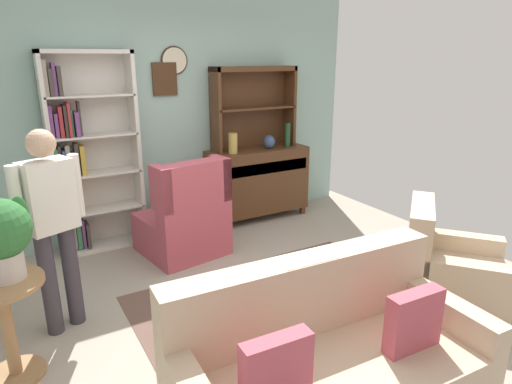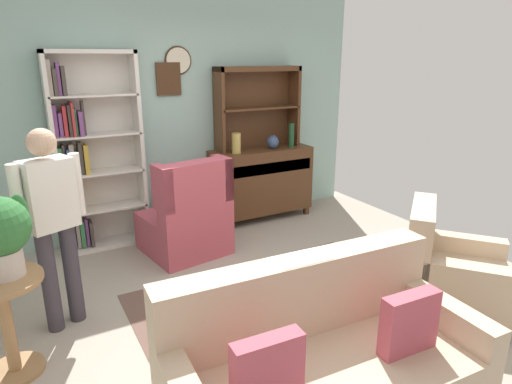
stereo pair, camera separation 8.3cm
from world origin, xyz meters
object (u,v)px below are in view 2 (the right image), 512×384
sideboard_hutch (257,96)px  armchair_floral (449,277)px  vase_tall (236,143)px  plant_stand (6,317)px  couch_floral (323,370)px  sideboard (261,180)px  person_reading (52,217)px  bookshelf (91,155)px  wingback_chair (187,220)px  vase_round (273,142)px  bottle_wine (291,135)px  book_stack (262,275)px  coffee_table (246,290)px

sideboard_hutch → armchair_floral: size_ratio=1.02×
vase_tall → plant_stand: (-2.52, -1.70, -0.61)m
couch_floral → armchair_floral: bearing=14.7°
sideboard_hutch → sideboard: bearing=-90.0°
sideboard → person_reading: (-2.53, -1.35, 0.40)m
bookshelf → wingback_chair: 1.23m
vase_round → vase_tall: bearing=-178.5°
person_reading → couch_floral: bearing=-55.1°
bottle_wine → book_stack: bottle_wine is taller
bookshelf → plant_stand: bearing=-115.4°
sideboard → person_reading: 2.90m
sideboard_hutch → wingback_chair: bearing=-150.5°
bookshelf → couch_floral: 3.31m
vase_round → bookshelf: bearing=176.0°
vase_tall → wingback_chair: size_ratio=0.23×
sideboard_hutch → coffee_table: size_ratio=1.38×
vase_tall → vase_round: size_ratio=1.43×
plant_stand → coffee_table: plant_stand is taller
bookshelf → book_stack: (0.81, -2.23, -0.58)m
bookshelf → bottle_wine: 2.42m
armchair_floral → coffee_table: bearing=162.2°
wingback_chair → plant_stand: (-1.68, -1.20, 0.04)m
sideboard → plant_stand: bearing=-148.5°
armchair_floral → wingback_chair: (-1.52, 2.06, 0.09)m
bottle_wine → wingback_chair: (-1.62, -0.50, -0.69)m
vase_round → couch_floral: size_ratio=0.09×
sideboard_hutch → coffee_table: sideboard_hutch is taller
plant_stand → couch_floral: bearing=-39.3°
vase_tall → sideboard: bearing=11.6°
couch_floral → wingback_chair: size_ratio=1.75×
sideboard → vase_tall: vase_tall is taller
sideboard_hutch → vase_round: 0.60m
couch_floral → armchair_floral: size_ratio=1.71×
couch_floral → person_reading: bearing=124.9°
plant_stand → armchair_floral: bearing=-15.0°
sideboard → vase_tall: size_ratio=5.36×
sideboard → bookshelf: bearing=177.6°
sideboard_hutch → armchair_floral: (0.29, -2.75, -1.27)m
couch_floral → sideboard: bearing=66.5°
book_stack → bottle_wine: bearing=52.2°
wingback_chair → vase_tall: bearing=31.1°
vase_round → armchair_floral: 2.68m
sideboard → bottle_wine: (0.39, -0.09, 0.56)m
armchair_floral → coffee_table: (-1.63, 0.52, 0.06)m
sideboard → armchair_floral: sideboard is taller
sideboard → sideboard_hutch: sideboard_hutch is taller
bookshelf → bottle_wine: bearing=-4.1°
sideboard_hutch → book_stack: sideboard_hutch is taller
sideboard_hutch → vase_round: size_ratio=6.47×
wingback_chair → plant_stand: wingback_chair is taller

